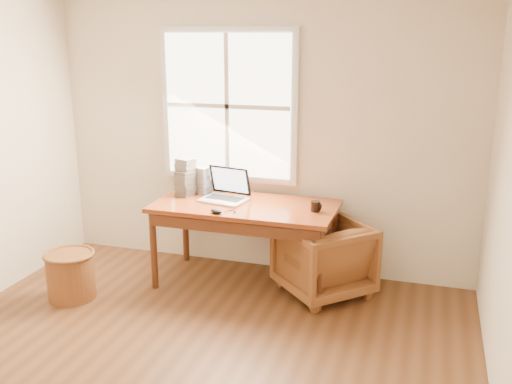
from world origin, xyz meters
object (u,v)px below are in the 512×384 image
(wicker_stool, at_px, (71,276))
(cd_stack_a, at_px, (203,180))
(desk, at_px, (245,206))
(coffee_mug, at_px, (315,206))
(armchair, at_px, (323,258))
(laptop, at_px, (223,185))

(wicker_stool, height_order, cd_stack_a, cd_stack_a)
(desk, relative_size, coffee_mug, 18.11)
(wicker_stool, distance_m, cd_stack_a, 1.43)
(coffee_mug, bearing_deg, cd_stack_a, 162.45)
(desk, xyz_separation_m, wicker_stool, (-1.33, -0.73, -0.53))
(cd_stack_a, bearing_deg, desk, -23.57)
(desk, distance_m, armchair, 0.82)
(armchair, xyz_separation_m, coffee_mug, (-0.08, -0.03, 0.47))
(desk, relative_size, armchair, 2.25)
(desk, height_order, cd_stack_a, cd_stack_a)
(coffee_mug, bearing_deg, wicker_stool, -165.53)
(laptop, xyz_separation_m, coffee_mug, (0.84, -0.05, -0.11))
(laptop, height_order, coffee_mug, laptop)
(desk, xyz_separation_m, cd_stack_a, (-0.49, 0.21, 0.14))
(desk, distance_m, cd_stack_a, 0.55)
(armchair, relative_size, laptop, 1.68)
(armchair, bearing_deg, laptop, -45.79)
(laptop, bearing_deg, coffee_mug, 7.52)
(coffee_mug, xyz_separation_m, cd_stack_a, (-1.12, 0.24, 0.08))
(desk, distance_m, coffee_mug, 0.63)
(cd_stack_a, bearing_deg, armchair, -10.12)
(wicker_stool, xyz_separation_m, coffee_mug, (1.96, 0.71, 0.59))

